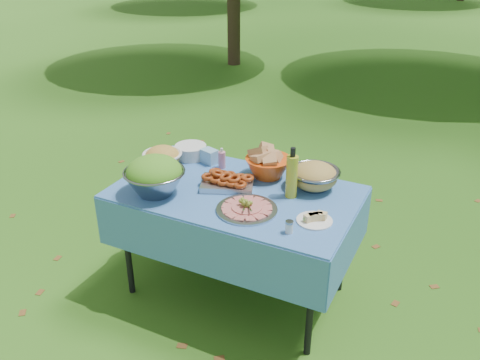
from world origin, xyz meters
name	(u,v)px	position (x,y,z in m)	size (l,w,h in m)	color
ground	(236,290)	(0.00, 0.00, 0.00)	(80.00, 80.00, 0.00)	#123509
picnic_table	(236,243)	(0.00, 0.00, 0.38)	(1.46, 0.86, 0.76)	#71ACD9
salad_bowl	(154,176)	(-0.42, -0.24, 0.88)	(0.36, 0.36, 0.24)	gray
pasta_bowl_white	(162,157)	(-0.59, 0.10, 0.83)	(0.26, 0.26, 0.14)	silver
plate_stack	(191,151)	(-0.50, 0.31, 0.81)	(0.22, 0.22, 0.09)	silver
wipes_box	(209,156)	(-0.34, 0.29, 0.81)	(0.11, 0.08, 0.10)	#84B9DC
sanitizer_bottle	(222,158)	(-0.23, 0.26, 0.83)	(0.05, 0.05, 0.14)	#CA7893
bread_bowl	(268,162)	(0.10, 0.27, 0.86)	(0.29, 0.29, 0.19)	#D94B11
pasta_bowl_steel	(314,176)	(0.41, 0.25, 0.84)	(0.31, 0.31, 0.16)	gray
fried_tray	(227,181)	(-0.07, 0.03, 0.80)	(0.32, 0.22, 0.07)	#B2B2B7
charcuterie_platter	(247,204)	(0.16, -0.18, 0.80)	(0.35, 0.35, 0.08)	#A2A3A9
oil_bottle	(292,173)	(0.33, 0.09, 0.92)	(0.07, 0.07, 0.31)	#A6AA25
cheese_plate	(315,217)	(0.55, -0.12, 0.79)	(0.20, 0.20, 0.05)	silver
shaker	(289,227)	(0.46, -0.29, 0.80)	(0.04, 0.04, 0.07)	silver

